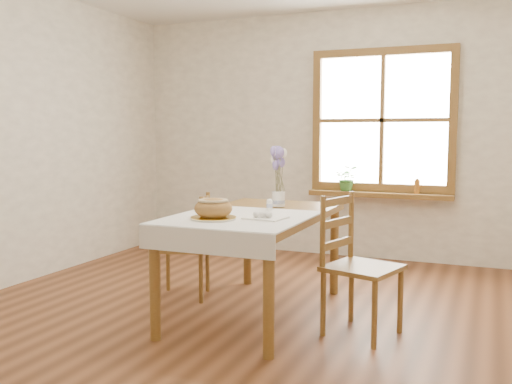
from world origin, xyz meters
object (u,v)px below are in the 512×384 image
chair_left (183,246)px  bread_plate (213,218)px  chair_right (363,266)px  flower_vase (278,200)px  dining_table (256,224)px

chair_left → bread_plate: (0.60, -0.64, 0.35)m
chair_left → bread_plate: bearing=24.4°
chair_right → flower_vase: chair_right is taller
dining_table → bread_plate: 0.49m
flower_vase → chair_right: bearing=-31.3°
bread_plate → flower_vase: flower_vase is taller
dining_table → chair_right: bearing=-8.8°
chair_left → flower_vase: bearing=83.2°
dining_table → chair_right: size_ratio=1.74×
flower_vase → dining_table: bearing=-97.8°
chair_right → bread_plate: bearing=126.2°
chair_left → chair_right: bearing=59.9°
chair_left → chair_right: (1.52, -0.30, 0.04)m
chair_left → bread_plate: chair_left is taller
chair_right → bread_plate: (-0.92, -0.34, 0.31)m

